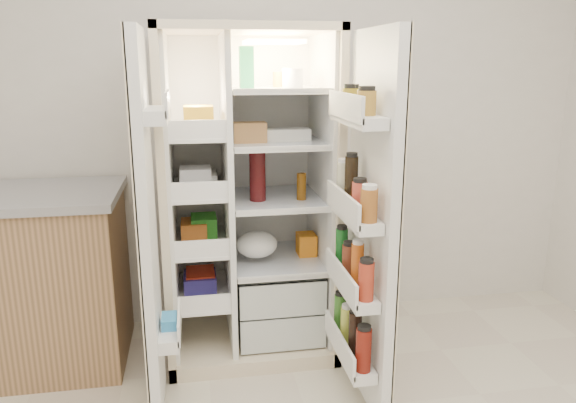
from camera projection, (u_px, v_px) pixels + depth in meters
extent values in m
cube|color=silver|center=(271.00, 108.00, 3.31)|extent=(4.00, 0.02, 2.70)
cube|color=beige|center=(242.00, 183.00, 3.32)|extent=(0.92, 0.04, 1.80)
cube|color=beige|center=(166.00, 199.00, 2.93)|extent=(0.04, 0.70, 1.80)
cube|color=beige|center=(325.00, 193.00, 3.08)|extent=(0.04, 0.70, 1.80)
cube|color=beige|center=(245.00, 29.00, 2.79)|extent=(0.92, 0.70, 0.04)
cube|color=beige|center=(250.00, 337.00, 3.22)|extent=(0.92, 0.70, 0.08)
cube|color=white|center=(242.00, 181.00, 3.29)|extent=(0.84, 0.02, 1.68)
cube|color=white|center=(172.00, 196.00, 2.93)|extent=(0.02, 0.62, 1.68)
cube|color=white|center=(320.00, 190.00, 3.07)|extent=(0.02, 0.62, 1.68)
cube|color=white|center=(228.00, 193.00, 2.98)|extent=(0.03, 0.62, 1.68)
cube|color=silver|center=(277.00, 314.00, 3.19)|extent=(0.47, 0.52, 0.19)
cube|color=silver|center=(276.00, 282.00, 3.14)|extent=(0.47, 0.52, 0.19)
cube|color=#FFD18C|center=(273.00, 42.00, 2.88)|extent=(0.30, 0.30, 0.02)
cube|color=white|center=(203.00, 292.00, 3.10)|extent=(0.28, 0.58, 0.02)
cube|color=white|center=(201.00, 242.00, 3.02)|extent=(0.28, 0.58, 0.02)
cube|color=white|center=(199.00, 189.00, 2.95)|extent=(0.28, 0.58, 0.02)
cube|color=white|center=(197.00, 134.00, 2.87)|extent=(0.28, 0.58, 0.02)
cube|color=white|center=(276.00, 259.00, 3.13)|extent=(0.49, 0.58, 0.01)
cube|color=white|center=(275.00, 198.00, 3.04)|extent=(0.49, 0.58, 0.01)
cube|color=white|center=(275.00, 141.00, 2.96)|extent=(0.49, 0.58, 0.02)
cube|color=white|center=(275.00, 89.00, 2.89)|extent=(0.49, 0.58, 0.02)
cube|color=red|center=(203.00, 282.00, 3.08)|extent=(0.16, 0.20, 0.10)
cube|color=green|center=(201.00, 230.00, 3.01)|extent=(0.14, 0.18, 0.12)
cube|color=white|center=(198.00, 181.00, 2.94)|extent=(0.20, 0.22, 0.07)
cube|color=gold|center=(196.00, 119.00, 2.85)|extent=(0.15, 0.16, 0.14)
cube|color=#3A3193|center=(203.00, 283.00, 3.08)|extent=(0.18, 0.20, 0.09)
cube|color=orange|center=(201.00, 231.00, 3.01)|extent=(0.14, 0.18, 0.10)
cube|color=silver|center=(198.00, 176.00, 2.93)|extent=(0.16, 0.16, 0.12)
sphere|color=orange|center=(257.00, 332.00, 3.11)|extent=(0.07, 0.07, 0.07)
sphere|color=orange|center=(272.00, 327.00, 3.16)|extent=(0.07, 0.07, 0.07)
sphere|color=orange|center=(290.00, 329.00, 3.14)|extent=(0.07, 0.07, 0.07)
sphere|color=orange|center=(263.00, 320.00, 3.25)|extent=(0.07, 0.07, 0.07)
sphere|color=orange|center=(280.00, 320.00, 3.25)|extent=(0.07, 0.07, 0.07)
sphere|color=orange|center=(298.00, 322.00, 3.23)|extent=(0.07, 0.07, 0.07)
ellipsoid|color=#3E7226|center=(276.00, 279.00, 3.16)|extent=(0.26, 0.24, 0.11)
cylinder|color=#430E10|center=(257.00, 175.00, 2.93)|extent=(0.09, 0.09, 0.28)
cylinder|color=#663A0B|center=(301.00, 186.00, 2.96)|extent=(0.05, 0.05, 0.15)
cube|color=#227D4B|center=(246.00, 67.00, 2.78)|extent=(0.07, 0.07, 0.21)
cylinder|color=silver|center=(293.00, 78.00, 2.83)|extent=(0.11, 0.11, 0.10)
cylinder|color=#B58229|center=(278.00, 79.00, 2.94)|extent=(0.06, 0.06, 0.08)
cube|color=silver|center=(287.00, 135.00, 2.94)|extent=(0.25, 0.10, 0.06)
cube|color=#9B6E3E|center=(250.00, 132.00, 2.85)|extent=(0.17, 0.10, 0.11)
ellipsoid|color=white|center=(257.00, 250.00, 3.04)|extent=(0.23, 0.21, 0.15)
cube|color=orange|center=(306.00, 244.00, 3.17)|extent=(0.10, 0.12, 0.12)
cube|color=white|center=(148.00, 230.00, 2.40)|extent=(0.05, 0.40, 1.72)
cube|color=beige|center=(142.00, 230.00, 2.39)|extent=(0.01, 0.40, 1.72)
cube|color=white|center=(170.00, 332.00, 2.53)|extent=(0.09, 0.32, 0.06)
cube|color=white|center=(157.00, 115.00, 2.28)|extent=(0.09, 0.32, 0.06)
cube|color=#338CCC|center=(170.00, 326.00, 2.52)|extent=(0.07, 0.12, 0.10)
cube|color=white|center=(372.00, 224.00, 2.48)|extent=(0.05, 0.58, 1.72)
cube|color=beige|center=(377.00, 224.00, 2.48)|extent=(0.01, 0.58, 1.72)
cube|color=white|center=(350.00, 352.00, 2.62)|extent=(0.11, 0.50, 0.05)
cube|color=white|center=(352.00, 287.00, 2.54)|extent=(0.11, 0.50, 0.05)
cube|color=white|center=(354.00, 215.00, 2.45)|extent=(0.11, 0.50, 0.05)
cube|color=white|center=(357.00, 119.00, 2.35)|extent=(0.11, 0.50, 0.05)
cylinder|color=#65130B|center=(363.00, 350.00, 2.40)|extent=(0.07, 0.07, 0.20)
cylinder|color=black|center=(355.00, 334.00, 2.52)|extent=(0.06, 0.06, 0.22)
cylinder|color=#ADB93D|center=(347.00, 325.00, 2.65)|extent=(0.06, 0.06, 0.18)
cylinder|color=#367426|center=(340.00, 312.00, 2.78)|extent=(0.06, 0.06, 0.19)
cylinder|color=#A52F1B|center=(366.00, 281.00, 2.32)|extent=(0.07, 0.07, 0.17)
cylinder|color=#BD5316|center=(357.00, 266.00, 2.44)|extent=(0.06, 0.06, 0.21)
cylinder|color=maroon|center=(349.00, 261.00, 2.57)|extent=(0.07, 0.07, 0.16)
cylinder|color=#145B1E|center=(342.00, 248.00, 2.69)|extent=(0.06, 0.06, 0.20)
cylinder|color=brown|center=(369.00, 205.00, 2.24)|extent=(0.07, 0.07, 0.14)
cylinder|color=#BB4230|center=(359.00, 198.00, 2.36)|extent=(0.07, 0.07, 0.14)
cylinder|color=black|center=(351.00, 182.00, 2.48)|extent=(0.06, 0.06, 0.23)
cylinder|color=beige|center=(343.00, 181.00, 2.61)|extent=(0.06, 0.06, 0.18)
cylinder|color=olive|center=(366.00, 103.00, 2.21)|extent=(0.08, 0.08, 0.10)
cylinder|color=olive|center=(351.00, 100.00, 2.42)|extent=(0.08, 0.08, 0.10)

